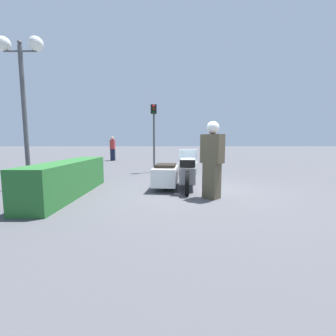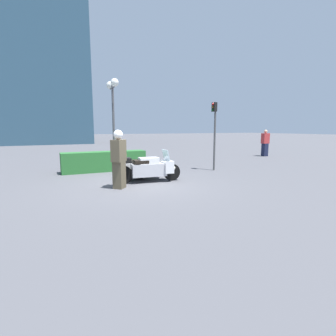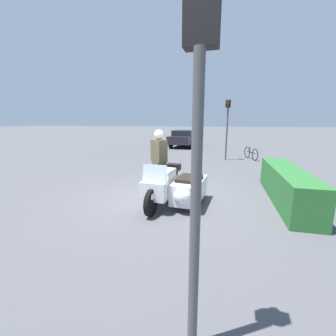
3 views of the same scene
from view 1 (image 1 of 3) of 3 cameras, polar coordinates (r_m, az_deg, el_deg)
ground_plane at (r=6.26m, az=7.17°, el=-6.13°), size 160.00×160.00×0.00m
police_motorcycle at (r=6.73m, az=2.02°, el=-1.23°), size 2.39×1.43×1.15m
officer_rider at (r=5.52m, az=11.17°, el=2.45°), size 0.57×0.58×1.86m
hedge_bush_curbside at (r=6.33m, az=-23.87°, el=-2.42°), size 3.68×0.73×0.88m
twin_lamp_post at (r=8.03m, az=-33.22°, el=20.35°), size 0.39×1.30×4.28m
traffic_light_near at (r=10.31m, az=-3.61°, el=10.18°), size 0.23×0.27×3.05m
pedestrian_bystander at (r=17.63m, az=-13.87°, el=4.80°), size 0.52×0.32×1.81m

